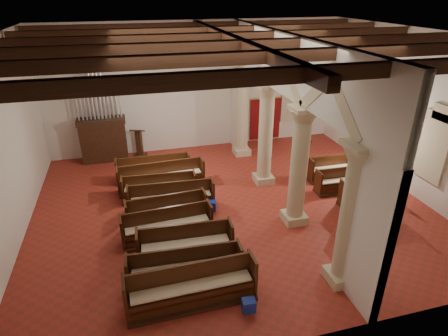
% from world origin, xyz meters
% --- Properties ---
extents(floor, '(14.00, 14.00, 0.00)m').
position_xyz_m(floor, '(0.00, 0.00, 0.00)').
color(floor, maroon).
rests_on(floor, ground).
extents(ceiling, '(14.00, 14.00, 0.00)m').
position_xyz_m(ceiling, '(0.00, 0.00, 6.00)').
color(ceiling, black).
rests_on(ceiling, wall_back).
extents(wall_back, '(14.00, 0.02, 6.00)m').
position_xyz_m(wall_back, '(0.00, 6.00, 3.00)').
color(wall_back, silver).
rests_on(wall_back, floor).
extents(wall_front, '(14.00, 0.02, 6.00)m').
position_xyz_m(wall_front, '(0.00, -6.00, 3.00)').
color(wall_front, silver).
rests_on(wall_front, floor).
extents(wall_left, '(0.02, 12.00, 6.00)m').
position_xyz_m(wall_left, '(-7.00, 0.00, 3.00)').
color(wall_left, silver).
rests_on(wall_left, floor).
extents(wall_right, '(0.02, 12.00, 6.00)m').
position_xyz_m(wall_right, '(7.00, 0.00, 3.00)').
color(wall_right, silver).
rests_on(wall_right, floor).
extents(ceiling_beams, '(13.80, 11.80, 0.30)m').
position_xyz_m(ceiling_beams, '(0.00, 0.00, 5.82)').
color(ceiling_beams, '#3D2013').
rests_on(ceiling_beams, wall_back).
extents(arcade, '(0.90, 11.90, 6.00)m').
position_xyz_m(arcade, '(1.80, 0.00, 3.56)').
color(arcade, beige).
rests_on(arcade, floor).
extents(window_right_a, '(0.03, 1.00, 2.20)m').
position_xyz_m(window_right_a, '(6.98, -1.50, 2.20)').
color(window_right_a, '#2B624A').
rests_on(window_right_a, wall_right).
extents(window_right_b, '(0.03, 1.00, 2.20)m').
position_xyz_m(window_right_b, '(6.98, 2.50, 2.20)').
color(window_right_b, '#2B624A').
rests_on(window_right_b, wall_right).
extents(window_back, '(1.00, 0.03, 2.20)m').
position_xyz_m(window_back, '(5.00, 5.98, 2.20)').
color(window_back, '#2B624A').
rests_on(window_back, wall_back).
extents(pipe_organ, '(2.10, 0.85, 4.40)m').
position_xyz_m(pipe_organ, '(-4.50, 5.50, 1.37)').
color(pipe_organ, '#3D2013').
rests_on(pipe_organ, floor).
extents(lectern, '(0.70, 0.75, 1.43)m').
position_xyz_m(lectern, '(-2.94, 5.49, 0.59)').
color(lectern, '#361F11').
rests_on(lectern, floor).
extents(dossal_curtain, '(1.80, 0.07, 2.17)m').
position_xyz_m(dossal_curtain, '(3.50, 5.92, 1.17)').
color(dossal_curtain, maroon).
rests_on(dossal_curtain, floor).
extents(processional_banner, '(0.52, 0.66, 2.26)m').
position_xyz_m(processional_banner, '(5.70, 5.09, 0.78)').
color(processional_banner, '#3D2013').
rests_on(processional_banner, floor).
extents(hymnal_box_a, '(0.35, 0.29, 0.32)m').
position_xyz_m(hymnal_box_a, '(-0.99, -4.95, 0.26)').
color(hymnal_box_a, '#151696').
rests_on(hymnal_box_a, floor).
extents(hymnal_box_b, '(0.31, 0.26, 0.30)m').
position_xyz_m(hymnal_box_b, '(-0.66, -2.03, 0.25)').
color(hymnal_box_b, navy).
rests_on(hymnal_box_b, floor).
extents(hymnal_box_c, '(0.42, 0.38, 0.34)m').
position_xyz_m(hymnal_box_c, '(-0.82, -0.21, 0.27)').
color(hymnal_box_c, '#152295').
rests_on(hymnal_box_c, floor).
extents(tube_heater_a, '(0.85, 0.23, 0.09)m').
position_xyz_m(tube_heater_a, '(-1.87, -4.33, 0.16)').
color(tube_heater_a, white).
rests_on(tube_heater_a, floor).
extents(tube_heater_b, '(0.99, 0.52, 0.10)m').
position_xyz_m(tube_heater_b, '(-1.38, -4.18, 0.16)').
color(tube_heater_b, white).
rests_on(tube_heater_b, floor).
extents(nave_pew_0, '(3.29, 0.83, 1.13)m').
position_xyz_m(nave_pew_0, '(-2.27, -4.27, 0.37)').
color(nave_pew_0, '#3D2013').
rests_on(nave_pew_0, floor).
extents(nave_pew_1, '(3.10, 0.84, 1.03)m').
position_xyz_m(nave_pew_1, '(-2.30, -3.47, 0.34)').
color(nave_pew_1, '#3D2013').
rests_on(nave_pew_1, floor).
extents(nave_pew_2, '(2.80, 0.88, 1.11)m').
position_xyz_m(nave_pew_2, '(-2.12, -2.50, 0.37)').
color(nave_pew_2, '#3D2013').
rests_on(nave_pew_2, floor).
extents(nave_pew_3, '(2.89, 0.86, 1.06)m').
position_xyz_m(nave_pew_3, '(-2.51, -1.39, 0.35)').
color(nave_pew_3, '#3D2013').
rests_on(nave_pew_3, floor).
extents(nave_pew_4, '(2.74, 0.83, 1.02)m').
position_xyz_m(nave_pew_4, '(-2.41, -0.51, 0.34)').
color(nave_pew_4, '#3D2013').
rests_on(nave_pew_4, floor).
extents(nave_pew_5, '(3.11, 0.89, 1.04)m').
position_xyz_m(nave_pew_5, '(-2.15, 0.32, 0.34)').
color(nave_pew_5, '#3D2013').
rests_on(nave_pew_5, floor).
extents(nave_pew_6, '(2.80, 0.83, 0.97)m').
position_xyz_m(nave_pew_6, '(-2.48, 1.26, 0.32)').
color(nave_pew_6, '#3D2013').
rests_on(nave_pew_6, floor).
extents(nave_pew_7, '(3.42, 0.86, 1.10)m').
position_xyz_m(nave_pew_7, '(-2.30, 2.00, 0.36)').
color(nave_pew_7, '#3D2013').
rests_on(nave_pew_7, floor).
extents(nave_pew_8, '(3.03, 0.72, 1.02)m').
position_xyz_m(nave_pew_8, '(-2.54, 2.91, 0.34)').
color(nave_pew_8, '#3D2013').
rests_on(nave_pew_8, floor).
extents(aisle_pew_0, '(1.96, 0.80, 1.09)m').
position_xyz_m(aisle_pew_0, '(4.48, -1.95, 0.37)').
color(aisle_pew_0, '#3D2013').
rests_on(aisle_pew_0, floor).
extents(aisle_pew_1, '(2.10, 0.76, 1.05)m').
position_xyz_m(aisle_pew_1, '(4.87, -1.14, 0.35)').
color(aisle_pew_1, '#3D2013').
rests_on(aisle_pew_1, floor).
extents(aisle_pew_2, '(1.93, 0.71, 0.98)m').
position_xyz_m(aisle_pew_2, '(4.38, -0.05, 0.33)').
color(aisle_pew_2, '#3D2013').
rests_on(aisle_pew_2, floor).
extents(aisle_pew_3, '(1.87, 0.70, 1.01)m').
position_xyz_m(aisle_pew_3, '(4.54, 1.01, 0.34)').
color(aisle_pew_3, '#3D2013').
rests_on(aisle_pew_3, floor).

